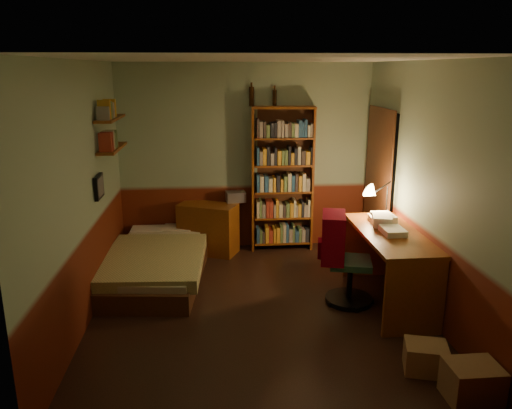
{
  "coord_description": "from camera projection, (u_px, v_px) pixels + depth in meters",
  "views": [
    {
      "loc": [
        -0.44,
        -4.91,
        2.52
      ],
      "look_at": [
        0.0,
        0.25,
        1.1
      ],
      "focal_mm": 35.0,
      "sensor_mm": 36.0,
      "label": 1
    }
  ],
  "objects": [
    {
      "name": "floor",
      "position": [
        258.0,
        309.0,
        5.42
      ],
      "size": [
        3.5,
        4.0,
        0.02
      ],
      "primitive_type": "cube",
      "color": "black",
      "rests_on": "ground"
    },
    {
      "name": "ceiling",
      "position": [
        258.0,
        58.0,
        4.73
      ],
      "size": [
        3.5,
        4.0,
        0.02
      ],
      "primitive_type": "cube",
      "color": "silver",
      "rests_on": "wall_back"
    },
    {
      "name": "wall_back",
      "position": [
        245.0,
        158.0,
        7.0
      ],
      "size": [
        3.5,
        0.02,
        2.6
      ],
      "primitive_type": "cube",
      "color": "gray",
      "rests_on": "ground"
    },
    {
      "name": "wall_left",
      "position": [
        81.0,
        196.0,
        4.93
      ],
      "size": [
        0.02,
        4.0,
        2.6
      ],
      "primitive_type": "cube",
      "color": "gray",
      "rests_on": "ground"
    },
    {
      "name": "wall_right",
      "position": [
        425.0,
        189.0,
        5.22
      ],
      "size": [
        0.02,
        4.0,
        2.6
      ],
      "primitive_type": "cube",
      "color": "gray",
      "rests_on": "ground"
    },
    {
      "name": "wall_front",
      "position": [
        286.0,
        268.0,
        3.14
      ],
      "size": [
        3.5,
        0.02,
        2.6
      ],
      "primitive_type": "cube",
      "color": "gray",
      "rests_on": "ground"
    },
    {
      "name": "doorway",
      "position": [
        380.0,
        188.0,
        6.54
      ],
      "size": [
        0.06,
        0.9,
        2.0
      ],
      "primitive_type": "cube",
      "color": "black",
      "rests_on": "ground"
    },
    {
      "name": "door_trim",
      "position": [
        377.0,
        188.0,
        6.54
      ],
      "size": [
        0.02,
        0.98,
        2.08
      ],
      "primitive_type": "cube",
      "color": "#3F2111",
      "rests_on": "ground"
    },
    {
      "name": "bed",
      "position": [
        155.0,
        253.0,
        6.17
      ],
      "size": [
        1.32,
        2.18,
        0.62
      ],
      "primitive_type": "cube",
      "rotation": [
        0.0,
        0.0,
        -0.1
      ],
      "color": "olive",
      "rests_on": "ground"
    },
    {
      "name": "dresser",
      "position": [
        208.0,
        229.0,
        6.98
      ],
      "size": [
        0.88,
        0.68,
        0.7
      ],
      "primitive_type": "cube",
      "rotation": [
        0.0,
        0.0,
        -0.41
      ],
      "color": "#67310F",
      "rests_on": "ground"
    },
    {
      "name": "mini_stereo",
      "position": [
        236.0,
        197.0,
        7.02
      ],
      "size": [
        0.29,
        0.24,
        0.14
      ],
      "primitive_type": "cube",
      "rotation": [
        0.0,
        0.0,
        0.14
      ],
      "color": "#B2B2B7",
      "rests_on": "dresser"
    },
    {
      "name": "bookshelf",
      "position": [
        283.0,
        180.0,
        6.97
      ],
      "size": [
        0.89,
        0.36,
        2.02
      ],
      "primitive_type": "cube",
      "rotation": [
        0.0,
        0.0,
        -0.1
      ],
      "color": "#67310F",
      "rests_on": "ground"
    },
    {
      "name": "bottle_left",
      "position": [
        252.0,
        96.0,
        6.74
      ],
      "size": [
        0.07,
        0.07,
        0.25
      ],
      "primitive_type": "cylinder",
      "rotation": [
        0.0,
        0.0,
        0.03
      ],
      "color": "black",
      "rests_on": "bookshelf"
    },
    {
      "name": "bottle_right",
      "position": [
        275.0,
        98.0,
        6.77
      ],
      "size": [
        0.07,
        0.07,
        0.21
      ],
      "primitive_type": "cylinder",
      "rotation": [
        0.0,
        0.0,
        0.31
      ],
      "color": "black",
      "rests_on": "bookshelf"
    },
    {
      "name": "desk",
      "position": [
        388.0,
        267.0,
        5.47
      ],
      "size": [
        0.64,
        1.52,
        0.81
      ],
      "primitive_type": "cube",
      "rotation": [
        0.0,
        0.0,
        0.0
      ],
      "color": "#67310F",
      "rests_on": "ground"
    },
    {
      "name": "paper_stack",
      "position": [
        382.0,
        220.0,
        5.59
      ],
      "size": [
        0.27,
        0.33,
        0.11
      ],
      "primitive_type": "cube",
      "rotation": [
        0.0,
        0.0,
        -0.26
      ],
      "color": "silver",
      "rests_on": "desk"
    },
    {
      "name": "desk_lamp",
      "position": [
        388.0,
        190.0,
        5.92
      ],
      "size": [
        0.24,
        0.24,
        0.61
      ],
      "primitive_type": "cone",
      "rotation": [
        0.0,
        0.0,
        -0.4
      ],
      "color": "black",
      "rests_on": "desk"
    },
    {
      "name": "office_chair",
      "position": [
        351.0,
        258.0,
        5.43
      ],
      "size": [
        0.61,
        0.56,
        1.03
      ],
      "primitive_type": "cube",
      "rotation": [
        0.0,
        0.0,
        -0.23
      ],
      "color": "#29533B",
      "rests_on": "ground"
    },
    {
      "name": "red_jacket",
      "position": [
        330.0,
        188.0,
        5.23
      ],
      "size": [
        0.39,
        0.51,
        0.53
      ],
      "primitive_type": "cube",
      "rotation": [
        0.0,
        0.0,
        0.36
      ],
      "color": "maroon",
      "rests_on": "office_chair"
    },
    {
      "name": "wall_shelf_lower",
      "position": [
        112.0,
        148.0,
        5.92
      ],
      "size": [
        0.2,
        0.9,
        0.03
      ],
      "primitive_type": "cube",
      "color": "#67310F",
      "rests_on": "wall_left"
    },
    {
      "name": "wall_shelf_upper",
      "position": [
        110.0,
        118.0,
        5.82
      ],
      "size": [
        0.2,
        0.9,
        0.03
      ],
      "primitive_type": "cube",
      "color": "#67310F",
      "rests_on": "wall_left"
    },
    {
      "name": "framed_picture",
      "position": [
        99.0,
        187.0,
        5.52
      ],
      "size": [
        0.04,
        0.32,
        0.26
      ],
      "primitive_type": "cube",
      "color": "black",
      "rests_on": "wall_left"
    },
    {
      "name": "cardboard_box_a",
      "position": [
        472.0,
        382.0,
        3.89
      ],
      "size": [
        0.41,
        0.33,
        0.3
      ],
      "primitive_type": "cube",
      "rotation": [
        0.0,
        0.0,
        0.01
      ],
      "color": "olive",
      "rests_on": "ground"
    },
    {
      "name": "cardboard_box_b",
      "position": [
        426.0,
        357.0,
        4.27
      ],
      "size": [
        0.42,
        0.37,
        0.25
      ],
      "primitive_type": "cube",
      "rotation": [
        0.0,
        0.0,
        -0.28
      ],
      "color": "olive",
      "rests_on": "ground"
    }
  ]
}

